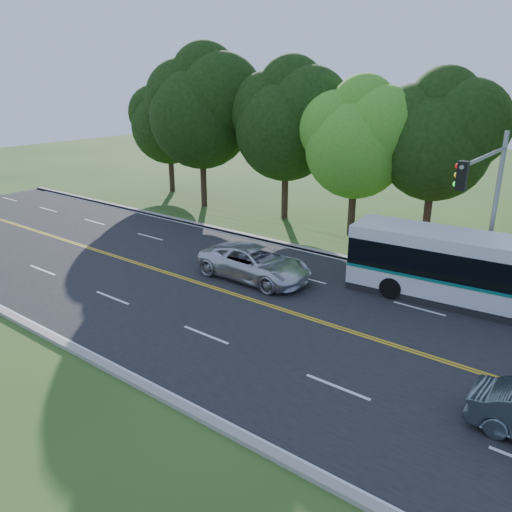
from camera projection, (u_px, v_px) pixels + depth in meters
The scene contains 11 objects.
ground at pixel (272, 307), 20.85m from camera, with size 120.00×120.00×0.00m, color #2A4E1A.
road at pixel (272, 306), 20.84m from camera, with size 60.00×14.00×0.02m, color black.
curb_north at pixel (351, 259), 26.19m from camera, with size 60.00×0.30×0.15m, color gray.
curb_south at pixel (138, 383), 15.46m from camera, with size 60.00×0.30×0.15m, color gray.
grass_verge at pixel (366, 250), 27.58m from camera, with size 60.00×4.00×0.10m, color #2A4E1A.
lane_markings at pixel (270, 305), 20.89m from camera, with size 57.60×13.82×0.00m.
tree_row at pixel (319, 118), 30.64m from camera, with size 44.70×9.10×13.84m.
bougainvillea_hedge at pixel (505, 272), 22.63m from camera, with size 9.50×2.25×1.50m.
traffic_signal at pixel (486, 195), 19.64m from camera, with size 0.42×6.10×7.00m.
transit_bus at pixel (489, 275), 20.20m from camera, with size 11.50×3.37×2.97m.
suv at pixel (255, 263), 23.49m from camera, with size 2.57×5.58×1.55m, color silver.
Camera 1 is at (10.95, -15.47, 8.96)m, focal length 35.00 mm.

